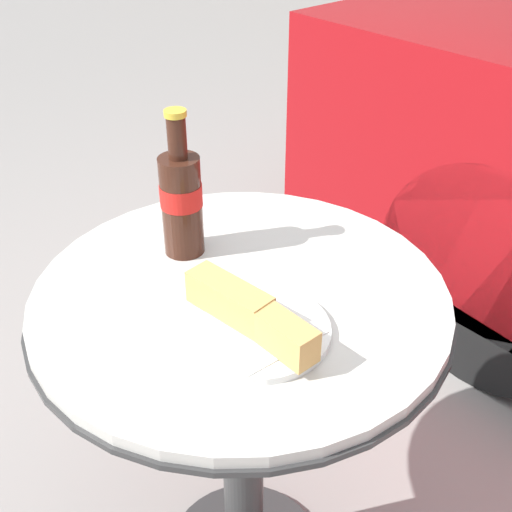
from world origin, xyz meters
TOP-DOWN VIEW (x-y plane):
  - bistro_table at (0.00, 0.00)m, footprint 0.69×0.69m
  - cola_bottle_left at (-0.15, 0.00)m, footprint 0.07×0.07m
  - lunch_plate_near at (0.10, -0.06)m, footprint 0.24×0.22m

SIDE VIEW (x-z plane):
  - bistro_table at x=0.00m, z-range 0.20..0.94m
  - lunch_plate_near at x=0.10m, z-range 0.74..0.80m
  - cola_bottle_left at x=-0.15m, z-range 0.72..0.98m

